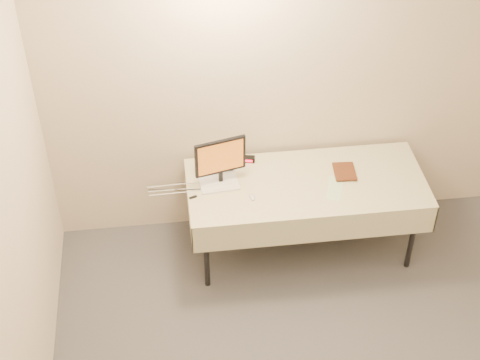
{
  "coord_description": "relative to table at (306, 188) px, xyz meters",
  "views": [
    {
      "loc": [
        -1.05,
        -2.19,
        4.45
      ],
      "look_at": [
        -0.53,
        1.99,
        0.86
      ],
      "focal_mm": 55.0,
      "sensor_mm": 36.0,
      "label": 1
    }
  ],
  "objects": [
    {
      "name": "clicker",
      "position": [
        -0.45,
        -0.13,
        0.07
      ],
      "size": [
        0.05,
        0.09,
        0.02
      ],
      "primitive_type": "ellipsoid",
      "rotation": [
        0.0,
        0.0,
        0.16
      ],
      "color": "silver",
      "rests_on": "table"
    },
    {
      "name": "back_wall",
      "position": [
        0.0,
        0.45,
        0.67
      ],
      "size": [
        4.0,
        0.1,
        2.7
      ],
      "primitive_type": "cube",
      "color": "beige",
      "rests_on": "ground"
    },
    {
      "name": "laptop",
      "position": [
        -0.68,
        0.12,
        0.11
      ],
      "size": [
        0.32,
        0.31,
        0.2
      ],
      "rotation": [
        0.0,
        0.0,
        0.09
      ],
      "color": "white",
      "rests_on": "table"
    },
    {
      "name": "book",
      "position": [
        0.23,
        0.08,
        0.17
      ],
      "size": [
        0.17,
        0.03,
        0.22
      ],
      "primitive_type": "imported",
      "rotation": [
        0.0,
        0.0,
        -0.07
      ],
      "color": "brown",
      "rests_on": "table"
    },
    {
      "name": "paper_form",
      "position": [
        0.2,
        -0.1,
        0.06
      ],
      "size": [
        0.2,
        0.3,
        0.0
      ],
      "primitive_type": "cube",
      "rotation": [
        0.0,
        0.0,
        -0.33
      ],
      "color": "#B5D6AA",
      "rests_on": "table"
    },
    {
      "name": "alarm_clock",
      "position": [
        -0.42,
        0.31,
        0.09
      ],
      "size": [
        0.12,
        0.07,
        0.05
      ],
      "rotation": [
        0.0,
        0.0,
        -0.22
      ],
      "color": "black",
      "rests_on": "table"
    },
    {
      "name": "usb_dongle",
      "position": [
        -0.89,
        -0.07,
        0.07
      ],
      "size": [
        0.06,
        0.04,
        0.01
      ],
      "primitive_type": "cube",
      "rotation": [
        0.0,
        0.0,
        0.36
      ],
      "color": "black",
      "rests_on": "table"
    },
    {
      "name": "monitor",
      "position": [
        -0.66,
        0.07,
        0.3
      ],
      "size": [
        0.39,
        0.17,
        0.41
      ],
      "rotation": [
        0.0,
        0.0,
        0.23
      ],
      "color": "black",
      "rests_on": "table"
    },
    {
      "name": "table",
      "position": [
        0.0,
        0.0,
        0.0
      ],
      "size": [
        1.86,
        0.81,
        0.74
      ],
      "color": "black",
      "rests_on": "ground"
    }
  ]
}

